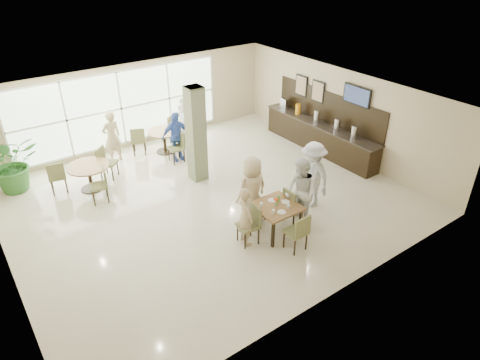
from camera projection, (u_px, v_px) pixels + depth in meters
ground at (209, 199)px, 11.73m from camera, size 10.00×10.00×0.00m
room_shell at (206, 143)px, 10.88m from camera, size 10.00×10.00×10.00m
window_bank at (121, 109)px, 13.92m from camera, size 7.00×0.04×7.00m
column at (196, 135)px, 12.08m from camera, size 0.45×0.45×2.80m
main_table at (276, 209)px, 10.12m from camera, size 1.02×1.02×0.75m
round_table_left at (89, 171)px, 11.92m from camera, size 1.17×1.17×0.75m
round_table_right at (164, 136)px, 14.05m from camera, size 1.08×1.08×0.75m
chairs_main_table at (273, 216)px, 10.20m from camera, size 1.94×1.94×0.95m
chairs_table_left at (88, 175)px, 11.96m from camera, size 2.03×1.73×0.95m
chairs_table_right at (164, 139)px, 14.09m from camera, size 2.06×1.87×0.95m
tabletop_clutter at (277, 204)px, 10.02m from camera, size 0.72×0.72×0.21m
buffet_counter at (320, 135)px, 14.20m from camera, size 0.64×4.70×1.95m
wall_tv at (357, 95)px, 12.75m from camera, size 0.06×1.00×0.58m
framed_art_a at (318, 91)px, 14.03m from camera, size 0.05×0.55×0.70m
framed_art_b at (301, 86)px, 14.59m from camera, size 0.05×0.55×0.70m
potted_plant at (12, 164)px, 11.82m from camera, size 1.53×1.53×1.61m
teen_left at (245, 216)px, 9.72m from camera, size 0.42×0.58×1.48m
teen_far at (252, 189)px, 10.54m from camera, size 0.84×0.46×1.72m
teen_right at (301, 193)px, 10.33m from camera, size 0.81×0.97×1.78m
teen_standing at (312, 174)px, 11.10m from camera, size 0.78×1.22×1.80m
adult_a at (176, 137)px, 13.44m from camera, size 0.98×0.61×1.61m
adult_b at (185, 122)px, 14.38m from camera, size 0.84×1.64×1.71m
adult_standing at (112, 137)px, 13.34m from camera, size 0.67×0.49×1.67m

